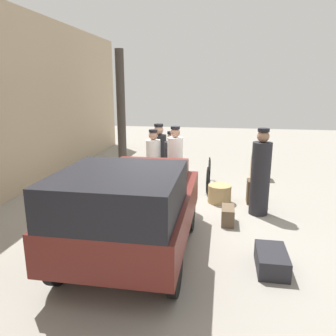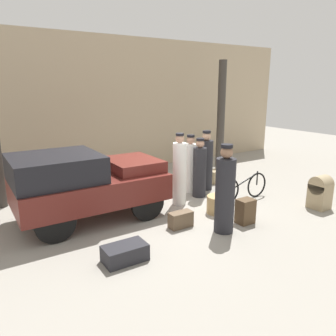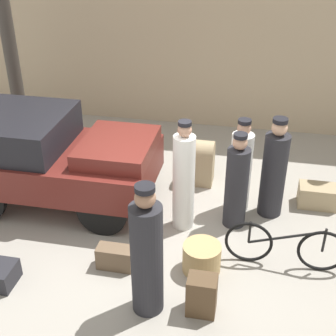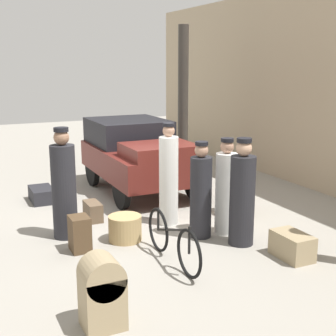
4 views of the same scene
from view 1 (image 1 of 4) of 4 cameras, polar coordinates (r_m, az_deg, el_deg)
ground_plane at (r=6.99m, az=1.36°, el=-8.03°), size 30.00×30.00×0.00m
canopy_pillar_right at (r=10.68m, az=-8.17°, el=9.86°), size 0.27×0.27×3.75m
truck at (r=5.09m, az=-6.29°, el=-6.27°), size 3.20×1.76×1.53m
bicycle at (r=8.74m, az=7.07°, el=-1.20°), size 1.67×0.04×0.71m
wicker_basket at (r=7.70m, az=8.95°, el=-4.45°), size 0.53×0.53×0.41m
porter_with_bicycle at (r=8.59m, az=-1.60°, el=1.56°), size 0.39×0.39×1.69m
porter_standing_middle at (r=7.03m, az=15.80°, el=-1.32°), size 0.40×0.40×1.81m
conductor_in_dark_uniform at (r=7.18m, az=1.24°, el=-0.41°), size 0.34×0.34×1.80m
porter_lifting_near_truck at (r=7.99m, az=0.62°, el=0.28°), size 0.35×0.35×1.59m
porter_carrying_trunk at (r=8.10m, az=-2.54°, el=0.55°), size 0.35×0.35×1.61m
suitcase_tan_flat at (r=7.82m, az=14.61°, el=-3.97°), size 0.37×0.28×0.54m
trunk_wicker_pale at (r=9.90m, az=15.54°, el=0.68°), size 0.40×0.44×0.82m
trunk_large_brown at (r=5.23m, az=17.59°, el=-15.07°), size 0.74×0.43×0.29m
suitcase_black_upright at (r=6.60m, az=10.37°, el=-8.11°), size 0.51×0.24×0.33m
trunk_barrel_dark at (r=7.68m, az=-8.88°, el=-2.72°), size 0.46×0.43×0.83m
trunk_umber_medium at (r=9.54m, az=-2.81°, el=-0.78°), size 0.63×0.39×0.38m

